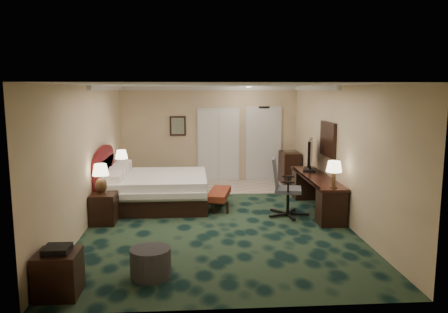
{
  "coord_description": "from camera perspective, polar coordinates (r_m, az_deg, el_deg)",
  "views": [
    {
      "loc": [
        -0.46,
        -8.65,
        2.62
      ],
      "look_at": [
        0.19,
        0.6,
        1.19
      ],
      "focal_mm": 35.0,
      "sensor_mm": 36.0,
      "label": 1
    }
  ],
  "objects": [
    {
      "name": "ottoman",
      "position": [
        6.41,
        -9.57,
        -13.5
      ],
      "size": [
        0.69,
        0.69,
        0.41
      ],
      "primitive_type": "cylinder",
      "rotation": [
        0.0,
        0.0,
        -0.22
      ],
      "color": "#343434",
      "rests_on": "ground"
    },
    {
      "name": "ceiling",
      "position": [
        8.67,
        -0.99,
        9.29
      ],
      "size": [
        5.0,
        7.5,
        0.0
      ],
      "primitive_type": "cube",
      "color": "silver",
      "rests_on": "wall_back"
    },
    {
      "name": "desk_chair",
      "position": [
        9.17,
        8.38,
        -3.98
      ],
      "size": [
        0.84,
        0.81,
        1.23
      ],
      "primitive_type": null,
      "rotation": [
        0.0,
        0.0,
        -0.22
      ],
      "color": "#43454D",
      "rests_on": "ground"
    },
    {
      "name": "lamp_near",
      "position": [
        8.82,
        -15.78,
        -2.85
      ],
      "size": [
        0.35,
        0.35,
        0.6
      ],
      "primitive_type": null,
      "rotation": [
        0.0,
        0.0,
        -0.11
      ],
      "color": "#331E11",
      "rests_on": "nightstand_near"
    },
    {
      "name": "wall_left",
      "position": [
        8.98,
        -17.1,
        0.24
      ],
      "size": [
        0.0,
        7.5,
        2.7
      ],
      "primitive_type": "cube",
      "color": "tan",
      "rests_on": "ground"
    },
    {
      "name": "nightstand_far",
      "position": [
        11.34,
        -13.11,
        -3.44
      ],
      "size": [
        0.43,
        0.49,
        0.54
      ],
      "primitive_type": "cube",
      "color": "black",
      "rests_on": "ground"
    },
    {
      "name": "bed_bench",
      "position": [
        9.79,
        -0.64,
        -5.6
      ],
      "size": [
        0.62,
        1.2,
        0.39
      ],
      "primitive_type": "cube",
      "rotation": [
        0.0,
        0.0,
        -0.21
      ],
      "color": "maroon",
      "rests_on": "ground"
    },
    {
      "name": "side_table",
      "position": [
        6.14,
        -20.81,
        -14.13
      ],
      "size": [
        0.53,
        0.53,
        0.58
      ],
      "primitive_type": "cube",
      "color": "black",
      "rests_on": "ground"
    },
    {
      "name": "entry_door",
      "position": [
        12.63,
        5.17,
        1.58
      ],
      "size": [
        1.02,
        0.06,
        2.18
      ],
      "primitive_type": "cube",
      "color": "silver",
      "rests_on": "ground"
    },
    {
      "name": "bed",
      "position": [
        10.06,
        -8.67,
        -4.38
      ],
      "size": [
        2.22,
        2.06,
        0.7
      ],
      "primitive_type": "cube",
      "color": "white",
      "rests_on": "ground"
    },
    {
      "name": "wall_mirror",
      "position": [
        9.76,
        13.43,
        2.22
      ],
      "size": [
        0.05,
        0.95,
        0.75
      ],
      "primitive_type": "cube",
      "color": "white",
      "rests_on": "wall_right"
    },
    {
      "name": "lamp_far",
      "position": [
        11.23,
        -13.22,
        -0.65
      ],
      "size": [
        0.38,
        0.38,
        0.59
      ],
      "primitive_type": null,
      "rotation": [
        0.0,
        0.0,
        0.25
      ],
      "color": "#331E11",
      "rests_on": "nightstand_far"
    },
    {
      "name": "wall_front",
      "position": [
        5.09,
        1.31,
        -5.7
      ],
      "size": [
        5.0,
        0.0,
        2.7
      ],
      "primitive_type": "cube",
      "color": "tan",
      "rests_on": "ground"
    },
    {
      "name": "crown_molding",
      "position": [
        8.67,
        -0.98,
        8.96
      ],
      "size": [
        5.0,
        7.5,
        0.1
      ],
      "primitive_type": null,
      "color": "silver",
      "rests_on": "wall_back"
    },
    {
      "name": "closet_doors",
      "position": [
        12.48,
        -0.73,
        1.53
      ],
      "size": [
        1.2,
        0.06,
        2.1
      ],
      "primitive_type": "cube",
      "color": "silver",
      "rests_on": "ground"
    },
    {
      "name": "tv",
      "position": [
        10.25,
        11.18,
        0.15
      ],
      "size": [
        0.37,
        0.92,
        0.73
      ],
      "primitive_type": "cube",
      "rotation": [
        0.0,
        0.0,
        -0.32
      ],
      "color": "black",
      "rests_on": "desk"
    },
    {
      "name": "wall_right",
      "position": [
        9.23,
        14.72,
        0.56
      ],
      "size": [
        0.0,
        7.5,
        2.7
      ],
      "primitive_type": "cube",
      "color": "tan",
      "rests_on": "ground"
    },
    {
      "name": "floor",
      "position": [
        9.05,
        -0.94,
        -8.07
      ],
      "size": [
        5.0,
        7.5,
        0.0
      ],
      "primitive_type": "cube",
      "color": "black",
      "rests_on": "ground"
    },
    {
      "name": "nightstand_near",
      "position": [
        8.97,
        -15.43,
        -6.56
      ],
      "size": [
        0.48,
        0.55,
        0.6
      ],
      "primitive_type": "cube",
      "color": "black",
      "rests_on": "ground"
    },
    {
      "name": "wall_art",
      "position": [
        12.41,
        -6.05,
        3.99
      ],
      "size": [
        0.45,
        0.06,
        0.55
      ],
      "primitive_type": "cube",
      "color": "#546A5F",
      "rests_on": "wall_back"
    },
    {
      "name": "wall_back",
      "position": [
        12.48,
        -1.89,
        2.91
      ],
      "size": [
        5.0,
        0.0,
        2.7
      ],
      "primitive_type": "cube",
      "color": "tan",
      "rests_on": "ground"
    },
    {
      "name": "minibar",
      "position": [
        12.34,
        8.56,
        -1.47
      ],
      "size": [
        0.47,
        0.85,
        0.9
      ],
      "primitive_type": "cube",
      "color": "black",
      "rests_on": "ground"
    },
    {
      "name": "desk_lamp",
      "position": [
        8.6,
        14.15,
        -2.26
      ],
      "size": [
        0.35,
        0.35,
        0.53
      ],
      "primitive_type": null,
      "rotation": [
        0.0,
        0.0,
        -0.17
      ],
      "color": "#331E11",
      "rests_on": "desk"
    },
    {
      "name": "headboard",
      "position": [
        10.04,
        -15.33,
        -2.59
      ],
      "size": [
        0.12,
        2.0,
        1.4
      ],
      "primitive_type": null,
      "color": "#4E0C0C",
      "rests_on": "ground"
    },
    {
      "name": "desk",
      "position": [
        9.76,
        11.95,
        -4.73
      ],
      "size": [
        0.56,
        2.6,
        0.75
      ],
      "primitive_type": "cube",
      "color": "black",
      "rests_on": "ground"
    },
    {
      "name": "tile_patch",
      "position": [
        11.92,
        2.64,
        -3.92
      ],
      "size": [
        3.2,
        1.7,
        0.01
      ],
      "primitive_type": "cube",
      "color": "tan",
      "rests_on": "ground"
    }
  ]
}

